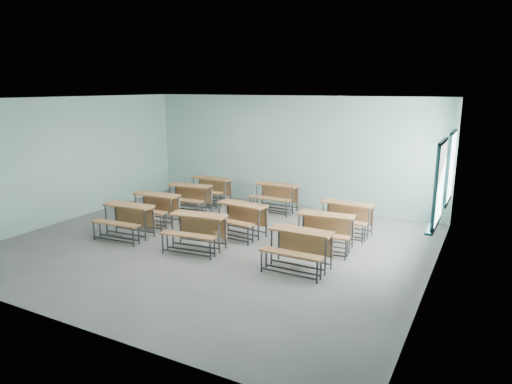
% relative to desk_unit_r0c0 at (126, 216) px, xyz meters
% --- Properties ---
extents(room, '(9.04, 8.04, 3.24)m').
position_rel_desk_unit_r0c0_xyz_m(room, '(2.18, 0.58, 1.09)').
color(room, gray).
rests_on(room, ground).
extents(desk_unit_r0c0, '(1.27, 0.90, 0.76)m').
position_rel_desk_unit_r0c0_xyz_m(desk_unit_r0c0, '(0.00, 0.00, 0.00)').
color(desk_unit_r0c0, '#9E6539').
rests_on(desk_unit_r0c0, ground).
extents(desk_unit_r0c1, '(1.31, 0.97, 0.76)m').
position_rel_desk_unit_r0c0_xyz_m(desk_unit_r0c1, '(1.92, 0.09, 0.00)').
color(desk_unit_r0c1, '#9E6539').
rests_on(desk_unit_r0c1, ground).
extents(desk_unit_r0c2, '(1.23, 0.83, 0.76)m').
position_rel_desk_unit_r0c0_xyz_m(desk_unit_r0c2, '(4.29, 0.11, 0.00)').
color(desk_unit_r0c2, '#9E6539').
rests_on(desk_unit_r0c2, ground).
extents(desk_unit_r1c0, '(1.25, 0.86, 0.76)m').
position_rel_desk_unit_r0c0_xyz_m(desk_unit_r1c0, '(-0.14, 1.15, 0.00)').
color(desk_unit_r1c0, '#9E6539').
rests_on(desk_unit_r1c0, ground).
extents(desk_unit_r1c1, '(1.29, 0.93, 0.76)m').
position_rel_desk_unit_r0c0_xyz_m(desk_unit_r1c1, '(2.28, 1.34, 0.00)').
color(desk_unit_r1c1, '#9E6539').
rests_on(desk_unit_r1c1, ground).
extents(desk_unit_r1c2, '(1.30, 0.94, 0.76)m').
position_rel_desk_unit_r0c0_xyz_m(desk_unit_r1c2, '(4.35, 1.39, 0.00)').
color(desk_unit_r1c2, '#9E6539').
rests_on(desk_unit_r1c2, ground).
extents(desk_unit_r2c0, '(1.31, 0.96, 0.76)m').
position_rel_desk_unit_r0c0_xyz_m(desk_unit_r2c0, '(-0.03, 2.46, 0.00)').
color(desk_unit_r2c0, '#9E6539').
rests_on(desk_unit_r2c0, ground).
extents(desk_unit_r2c2, '(1.25, 0.86, 0.76)m').
position_rel_desk_unit_r0c0_xyz_m(desk_unit_r2c2, '(4.46, 2.58, 0.00)').
color(desk_unit_r2c2, '#9E6539').
rests_on(desk_unit_r2c2, ground).
extents(desk_unit_r3c0, '(1.23, 0.84, 0.76)m').
position_rel_desk_unit_r0c0_xyz_m(desk_unit_r3c0, '(-0.07, 3.60, 0.00)').
color(desk_unit_r3c0, '#9E6539').
rests_on(desk_unit_r3c0, ground).
extents(desk_unit_r3c1, '(1.22, 0.82, 0.76)m').
position_rel_desk_unit_r0c0_xyz_m(desk_unit_r3c1, '(2.06, 3.73, 0.00)').
color(desk_unit_r3c1, '#9E6539').
rests_on(desk_unit_r3c1, ground).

